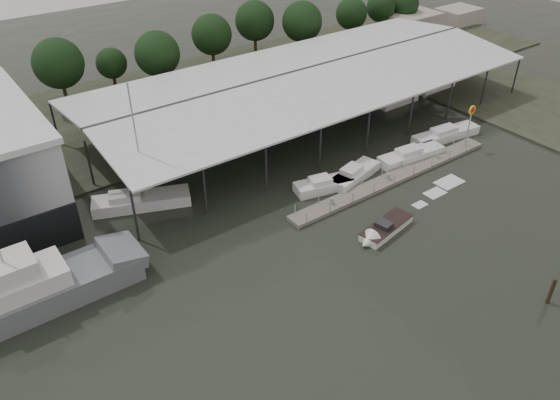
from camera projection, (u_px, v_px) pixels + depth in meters
ground at (355, 286)px, 45.66m from camera, size 200.00×200.00×0.00m
land_strip_far at (143, 113)px, 73.69m from camera, size 140.00×30.00×0.30m
land_strip_east at (549, 110)px, 74.34m from camera, size 20.00×60.00×0.30m
covered_boat_shed at (307, 73)px, 69.28m from camera, size 58.24×24.00×6.96m
floating_dock at (394, 178)px, 59.58m from camera, size 28.00×2.00×1.40m
shell_fuel_sign at (470, 119)px, 63.38m from camera, size 1.10×0.18×5.55m
distant_commercial_buildings at (425, 21)px, 103.44m from camera, size 22.00×8.00×4.00m
grey_trawler at (31, 291)px, 42.87m from camera, size 17.87×4.60×8.84m
white_sailboat at (140, 201)px, 55.04m from camera, size 9.94×6.02×13.36m
speedboat_underway at (383, 230)px, 51.39m from camera, size 17.73×5.05×2.00m
moored_cruiser_0 at (323, 185)px, 57.63m from camera, size 6.60×3.62×1.70m
moored_cruiser_1 at (354, 174)px, 59.40m from camera, size 7.21×3.79×1.70m
moored_cruiser_2 at (411, 155)px, 62.92m from camera, size 8.59×3.10×1.70m
moored_cruiser_3 at (445, 134)px, 67.29m from camera, size 9.52×3.34×1.70m
horizon_tree_line at (247, 31)px, 84.69m from camera, size 68.46×11.52×9.88m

